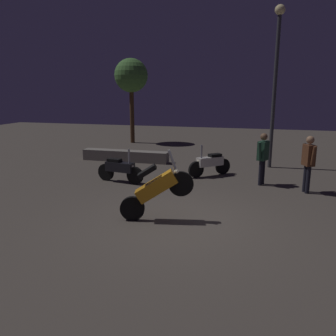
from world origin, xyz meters
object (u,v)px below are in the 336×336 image
object	(u,v)px
motorcycle_black_parked_right	(120,169)
person_bystander_far	(308,159)
person_rider_beside	(263,155)
streetlamp_near	(276,70)
motorcycle_white_parked_left	(210,163)
motorcycle_orange_foreground	(156,189)

from	to	relation	value
motorcycle_black_parked_right	person_bystander_far	world-z (taller)	person_bystander_far
motorcycle_black_parked_right	person_rider_beside	world-z (taller)	person_rider_beside
streetlamp_near	person_bystander_far	bearing A→B (deg)	-73.54
motorcycle_black_parked_right	person_bystander_far	bearing A→B (deg)	13.68
motorcycle_black_parked_right	person_bystander_far	size ratio (longest dim) A/B	1.00
motorcycle_white_parked_left	motorcycle_orange_foreground	bearing A→B (deg)	40.67
motorcycle_white_parked_left	person_bystander_far	distance (m)	3.26
motorcycle_orange_foreground	person_rider_beside	distance (m)	4.36
motorcycle_white_parked_left	person_bystander_far	bearing A→B (deg)	115.74
motorcycle_white_parked_left	motorcycle_black_parked_right	xyz separation A→B (m)	(-2.67, -1.59, 0.00)
motorcycle_orange_foreground	person_rider_beside	world-z (taller)	motorcycle_orange_foreground
motorcycle_black_parked_right	streetlamp_near	size ratio (longest dim) A/B	0.28
motorcycle_orange_foreground	streetlamp_near	world-z (taller)	streetlamp_near
person_bystander_far	streetlamp_near	world-z (taller)	streetlamp_near
person_bystander_far	streetlamp_near	xyz separation A→B (m)	(-0.94, 3.17, 2.64)
person_rider_beside	streetlamp_near	world-z (taller)	streetlamp_near
person_bystander_far	motorcycle_white_parked_left	bearing A→B (deg)	-43.48
motorcycle_orange_foreground	streetlamp_near	size ratio (longest dim) A/B	0.28
person_bystander_far	streetlamp_near	size ratio (longest dim) A/B	0.28
motorcycle_black_parked_right	streetlamp_near	world-z (taller)	streetlamp_near
motorcycle_orange_foreground	motorcycle_white_parked_left	distance (m)	4.46
streetlamp_near	motorcycle_orange_foreground	bearing A→B (deg)	-112.46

